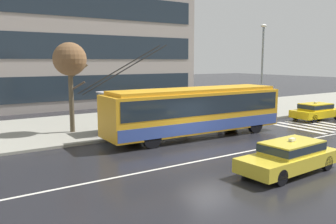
{
  "coord_description": "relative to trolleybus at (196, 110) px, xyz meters",
  "views": [
    {
      "loc": [
        -11.14,
        -13.27,
        4.5
      ],
      "look_at": [
        0.2,
        3.94,
        1.47
      ],
      "focal_mm": 37.58,
      "sensor_mm": 36.0,
      "label": 1
    }
  ],
  "objects": [
    {
      "name": "ground_plane",
      "position": [
        -1.55,
        -3.0,
        -1.59
      ],
      "size": [
        160.0,
        160.0,
        0.0
      ],
      "primitive_type": "plane",
      "color": "black"
    },
    {
      "name": "sidewalk_slab",
      "position": [
        -1.55,
        6.6,
        -1.52
      ],
      "size": [
        80.0,
        10.0,
        0.14
      ],
      "primitive_type": "cube",
      "color": "gray",
      "rests_on": "ground_plane"
    },
    {
      "name": "crosswalk_stripe_edge_near",
      "position": [
        7.18,
        -1.7,
        -1.59
      ],
      "size": [
        0.44,
        4.4,
        0.01
      ],
      "primitive_type": "cube",
      "color": "beige",
      "rests_on": "ground_plane"
    },
    {
      "name": "crosswalk_stripe_inner_a",
      "position": [
        8.08,
        -1.7,
        -1.59
      ],
      "size": [
        0.44,
        4.4,
        0.01
      ],
      "primitive_type": "cube",
      "color": "beige",
      "rests_on": "ground_plane"
    },
    {
      "name": "crosswalk_stripe_center",
      "position": [
        8.98,
        -1.7,
        -1.59
      ],
      "size": [
        0.44,
        4.4,
        0.01
      ],
      "primitive_type": "cube",
      "color": "beige",
      "rests_on": "ground_plane"
    },
    {
      "name": "crosswalk_stripe_inner_b",
      "position": [
        9.88,
        -1.7,
        -1.59
      ],
      "size": [
        0.44,
        4.4,
        0.01
      ],
      "primitive_type": "cube",
      "color": "beige",
      "rests_on": "ground_plane"
    },
    {
      "name": "crosswalk_stripe_edge_far",
      "position": [
        10.78,
        -1.7,
        -1.59
      ],
      "size": [
        0.44,
        4.4,
        0.01
      ],
      "primitive_type": "cube",
      "color": "beige",
      "rests_on": "ground_plane"
    },
    {
      "name": "lane_centre_line",
      "position": [
        -1.55,
        -4.2,
        -1.59
      ],
      "size": [
        72.0,
        0.14,
        0.01
      ],
      "primitive_type": "cube",
      "color": "silver",
      "rests_on": "ground_plane"
    },
    {
      "name": "trolleybus",
      "position": [
        0.0,
        0.0,
        0.0
      ],
      "size": [
        12.6,
        2.84,
        5.34
      ],
      "color": "gold",
      "rests_on": "ground_plane"
    },
    {
      "name": "taxi_ahead_of_bus",
      "position": [
        11.44,
        -0.29,
        -0.89
      ],
      "size": [
        4.3,
        1.92,
        1.39
      ],
      "color": "yellow",
      "rests_on": "ground_plane"
    },
    {
      "name": "taxi_oncoming_near",
      "position": [
        -0.98,
        -7.45,
        -0.89
      ],
      "size": [
        4.78,
        1.98,
        1.39
      ],
      "color": "gold",
      "rests_on": "ground_plane"
    },
    {
      "name": "bus_shelter",
      "position": [
        -2.67,
        3.23,
        0.45
      ],
      "size": [
        3.98,
        1.8,
        2.5
      ],
      "color": "gray",
      "rests_on": "sidewalk_slab"
    },
    {
      "name": "pedestrian_at_shelter",
      "position": [
        1.05,
        2.4,
        -0.52
      ],
      "size": [
        0.4,
        0.4,
        1.58
      ],
      "color": "#484D4E",
      "rests_on": "sidewalk_slab"
    },
    {
      "name": "pedestrian_approaching_curb",
      "position": [
        4.27,
        2.5,
        0.09
      ],
      "size": [
        1.39,
        1.39,
        1.95
      ],
      "color": "navy",
      "rests_on": "sidewalk_slab"
    },
    {
      "name": "pedestrian_walking_past",
      "position": [
        -3.8,
        3.02,
        0.04
      ],
      "size": [
        1.17,
        1.17,
        1.91
      ],
      "color": "black",
      "rests_on": "sidewalk_slab"
    },
    {
      "name": "street_lamp",
      "position": [
        7.9,
        2.08,
        2.68
      ],
      "size": [
        0.6,
        0.32,
        7.03
      ],
      "color": "#8A959A",
      "rests_on": "sidewalk_slab"
    },
    {
      "name": "street_tree_bare",
      "position": [
        -5.9,
        4.75,
        2.89
      ],
      "size": [
        2.12,
        2.0,
        5.45
      ],
      "color": "brown",
      "rests_on": "sidewalk_slab"
    },
    {
      "name": "office_tower_corner_left",
      "position": [
        -2.24,
        19.95,
        7.93
      ],
      "size": [
        27.41,
        10.32,
        19.03
      ],
      "color": "gray",
      "rests_on": "ground_plane"
    }
  ]
}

